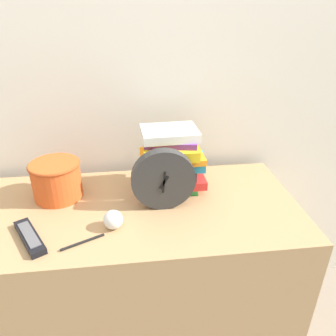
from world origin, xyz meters
TOP-DOWN VIEW (x-y plane):
  - wall_back at (0.00, 0.63)m, footprint 6.00×0.04m
  - desk at (0.00, 0.28)m, footprint 1.31×0.56m
  - desk_clock at (0.17, 0.27)m, footprint 0.22×0.04m
  - book_stack at (0.21, 0.39)m, footprint 0.25×0.19m
  - basket at (-0.21, 0.39)m, footprint 0.18×0.18m
  - tv_remote at (-0.26, 0.14)m, footprint 0.13×0.19m
  - crumpled_paper_ball at (-0.01, 0.17)m, footprint 0.06×0.06m
  - pen at (-0.10, 0.10)m, footprint 0.13×0.07m

SIDE VIEW (x-z plane):
  - desk at x=0.00m, z-range 0.00..0.75m
  - pen at x=-0.10m, z-range 0.75..0.75m
  - tv_remote at x=-0.26m, z-range 0.75..0.77m
  - crumpled_paper_ball at x=-0.01m, z-range 0.75..0.81m
  - basket at x=-0.21m, z-range 0.75..0.89m
  - desk_clock at x=0.17m, z-range 0.75..0.97m
  - book_stack at x=0.21m, z-range 0.75..0.99m
  - wall_back at x=0.00m, z-range 0.00..2.40m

